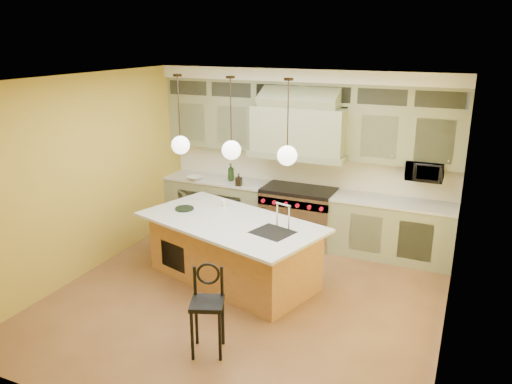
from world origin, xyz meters
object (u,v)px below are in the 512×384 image
at_px(range, 298,215).
at_px(microwave, 425,170).
at_px(kitchen_island, 233,249).
at_px(counter_stool, 207,305).

xyz_separation_m(range, microwave, (1.95, 0.11, 0.96)).
relative_size(range, microwave, 2.21).
xyz_separation_m(range, kitchen_island, (-0.40, -1.70, -0.01)).
distance_m(range, microwave, 2.18).
height_order(range, microwave, microwave).
xyz_separation_m(range, counter_stool, (0.11, -3.35, 0.09)).
relative_size(kitchen_island, microwave, 5.31).
bearing_deg(kitchen_island, counter_stool, -56.12).
distance_m(range, kitchen_island, 1.74).
relative_size(range, counter_stool, 1.18).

